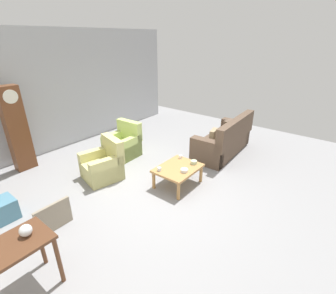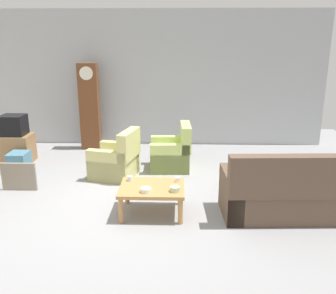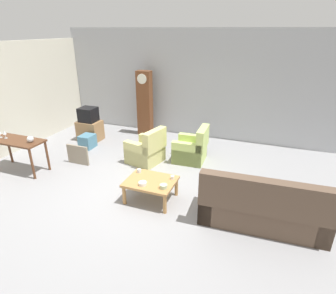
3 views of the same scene
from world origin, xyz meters
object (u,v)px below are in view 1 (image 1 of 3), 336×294
at_px(grandfather_clock, 17,129).
at_px(cup_white_porcelain, 181,157).
at_px(glass_dome_cloche, 26,230).
at_px(armchair_olive_far, 123,145).
at_px(couch_floral, 224,141).
at_px(coffee_table_wood, 178,170).
at_px(framed_picture_leaning, 54,217).
at_px(cup_blue_rimmed, 159,169).
at_px(bowl_white_stacked, 184,170).
at_px(bowl_shallow_green, 194,162).
at_px(armchair_olive_near, 103,165).
at_px(storage_box_blue, 4,209).

distance_m(grandfather_clock, cup_white_porcelain, 3.85).
bearing_deg(glass_dome_cloche, armchair_olive_far, 30.69).
xyz_separation_m(couch_floral, grandfather_clock, (-3.81, 3.43, 0.66)).
relative_size(coffee_table_wood, glass_dome_cloche, 6.45).
xyz_separation_m(framed_picture_leaning, glass_dome_cloche, (-0.64, -0.74, 0.61)).
xyz_separation_m(glass_dome_cloche, cup_blue_rimmed, (2.66, 0.15, -0.39)).
distance_m(framed_picture_leaning, cup_white_porcelain, 2.82).
relative_size(bowl_white_stacked, bowl_shallow_green, 1.08).
distance_m(armchair_olive_far, bowl_white_stacked, 2.25).
bearing_deg(armchair_olive_near, coffee_table_wood, -62.28).
height_order(storage_box_blue, bowl_white_stacked, bowl_white_stacked).
xyz_separation_m(couch_floral, bowl_shallow_green, (-1.76, -0.14, 0.12)).
height_order(cup_blue_rimmed, bowl_white_stacked, cup_blue_rimmed).
bearing_deg(couch_floral, framed_picture_leaning, 169.30).
height_order(armchair_olive_near, coffee_table_wood, armchair_olive_near).
xyz_separation_m(armchair_olive_near, storage_box_blue, (-1.99, 0.26, -0.12)).
bearing_deg(coffee_table_wood, glass_dome_cloche, 178.73).
relative_size(cup_blue_rimmed, bowl_shallow_green, 0.58).
bearing_deg(couch_floral, bowl_white_stacked, -175.38).
height_order(framed_picture_leaning, cup_white_porcelain, cup_white_porcelain).
bearing_deg(coffee_table_wood, couch_floral, -0.93).
xyz_separation_m(storage_box_blue, cup_white_porcelain, (3.16, -1.56, 0.28)).
bearing_deg(bowl_white_stacked, couch_floral, 4.62).
xyz_separation_m(coffee_table_wood, glass_dome_cloche, (-3.01, 0.07, 0.49)).
xyz_separation_m(bowl_white_stacked, bowl_shallow_green, (0.41, 0.04, 0.01)).
distance_m(glass_dome_cloche, bowl_white_stacked, 2.98).
relative_size(armchair_olive_far, cup_white_porcelain, 12.62).
bearing_deg(armchair_olive_far, grandfather_clock, 144.55).
bearing_deg(grandfather_clock, armchair_olive_near, -64.29).
height_order(grandfather_clock, cup_blue_rimmed, grandfather_clock).
distance_m(couch_floral, bowl_white_stacked, 2.19).
bearing_deg(storage_box_blue, bowl_shallow_green, -31.90).
bearing_deg(framed_picture_leaning, grandfather_clock, 75.53).
distance_m(couch_floral, cup_blue_rimmed, 2.48).
xyz_separation_m(armchair_olive_far, cup_white_porcelain, (0.13, -1.80, 0.16)).
bearing_deg(cup_blue_rimmed, couch_floral, -5.92).
bearing_deg(armchair_olive_near, couch_floral, -28.06).
bearing_deg(bowl_shallow_green, armchair_olive_far, 92.30).
relative_size(storage_box_blue, bowl_shallow_green, 2.96).
height_order(coffee_table_wood, cup_blue_rimmed, cup_blue_rimmed).
xyz_separation_m(armchair_olive_near, coffee_table_wood, (0.79, -1.51, 0.06)).
relative_size(couch_floral, armchair_olive_far, 2.33).
relative_size(grandfather_clock, bowl_shallow_green, 14.12).
distance_m(storage_box_blue, cup_white_porcelain, 3.54).
xyz_separation_m(coffee_table_wood, framed_picture_leaning, (-2.37, 0.81, -0.12)).
height_order(armchair_olive_near, grandfather_clock, grandfather_clock).
bearing_deg(armchair_olive_far, storage_box_blue, -175.56).
xyz_separation_m(armchair_olive_far, framed_picture_leaning, (-2.63, -1.19, -0.06)).
height_order(armchair_olive_far, glass_dome_cloche, glass_dome_cloche).
distance_m(coffee_table_wood, cup_white_porcelain, 0.44).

